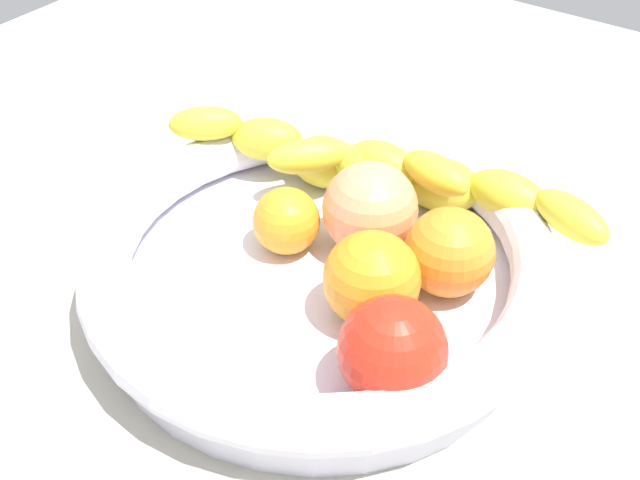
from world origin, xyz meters
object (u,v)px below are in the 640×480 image
(orange_mid_left, at_px, (286,221))
(peach_blush, at_px, (370,209))
(banana_draped_left, at_px, (439,183))
(fruit_bowl, at_px, (320,263))
(orange_front, at_px, (372,279))
(banana_draped_right, at_px, (322,154))
(tomato_red, at_px, (392,350))
(orange_mid_right, at_px, (449,252))

(orange_mid_left, height_order, peach_blush, peach_blush)
(banana_draped_left, relative_size, peach_blush, 3.76)
(fruit_bowl, bearing_deg, orange_front, 72.80)
(banana_draped_left, bearing_deg, banana_draped_right, -76.04)
(fruit_bowl, bearing_deg, tomato_red, 57.01)
(orange_mid_left, distance_m, orange_mid_right, 0.12)
(orange_mid_right, height_order, peach_blush, peach_blush)
(orange_front, relative_size, peach_blush, 0.93)
(peach_blush, bearing_deg, orange_mid_left, -53.77)
(peach_blush, bearing_deg, tomato_red, 38.07)
(peach_blush, bearing_deg, orange_mid_right, 85.21)
(peach_blush, relative_size, tomato_red, 1.05)
(tomato_red, bearing_deg, peach_blush, -141.93)
(banana_draped_right, bearing_deg, fruit_bowl, 34.39)
(peach_blush, distance_m, tomato_red, 0.14)
(banana_draped_right, xyz_separation_m, peach_blush, (0.04, 0.07, 0.00))
(banana_draped_right, xyz_separation_m, tomato_red, (0.15, 0.16, -0.00))
(fruit_bowl, xyz_separation_m, orange_mid_right, (-0.04, 0.08, 0.02))
(fruit_bowl, relative_size, tomato_red, 5.09)
(orange_mid_left, relative_size, peach_blush, 0.71)
(banana_draped_left, relative_size, tomato_red, 3.95)
(fruit_bowl, height_order, banana_draped_right, banana_draped_right)
(banana_draped_right, bearing_deg, orange_front, 47.71)
(orange_mid_right, bearing_deg, peach_blush, -94.79)
(fruit_bowl, bearing_deg, banana_draped_right, -145.61)
(fruit_bowl, relative_size, orange_mid_left, 6.81)
(orange_front, bearing_deg, banana_draped_left, -171.63)
(banana_draped_left, xyz_separation_m, peach_blush, (0.06, -0.02, 0.00))
(banana_draped_left, xyz_separation_m, orange_front, (0.13, 0.02, 0.00))
(tomato_red, bearing_deg, banana_draped_left, -159.97)
(banana_draped_left, distance_m, banana_draped_right, 0.10)
(banana_draped_left, height_order, orange_front, orange_front)
(fruit_bowl, xyz_separation_m, banana_draped_right, (-0.09, -0.06, 0.03))
(banana_draped_left, bearing_deg, orange_front, 8.37)
(fruit_bowl, height_order, orange_front, orange_front)
(banana_draped_right, height_order, orange_front, orange_front)
(banana_draped_right, relative_size, peach_blush, 3.57)
(fruit_bowl, height_order, tomato_red, tomato_red)
(banana_draped_right, relative_size, orange_mid_right, 3.98)
(orange_front, distance_m, tomato_red, 0.07)
(banana_draped_right, xyz_separation_m, orange_front, (0.10, 0.11, -0.00))
(orange_front, bearing_deg, orange_mid_left, -105.50)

